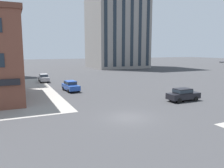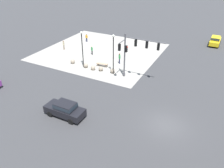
{
  "view_description": "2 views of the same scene",
  "coord_description": "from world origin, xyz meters",
  "px_view_note": "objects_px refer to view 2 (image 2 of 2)",
  "views": [
    {
      "loc": [
        -10.27,
        -18.79,
        6.57
      ],
      "look_at": [
        1.18,
        6.61,
        2.38
      ],
      "focal_mm": 35.75,
      "sensor_mm": 36.0,
      "label": 1
    },
    {
      "loc": [
        -3.32,
        18.21,
        14.97
      ],
      "look_at": [
        5.25,
        1.78,
        4.36
      ],
      "focal_mm": 35.83,
      "sensor_mm": 36.0,
      "label": 2
    }
  ],
  "objects_px": {
    "traffic_signal_main": "(133,50)",
    "street_lamp_corner_near": "(113,50)",
    "bollard_sphere_curb_a": "(113,71)",
    "pedestrian_walking_east": "(92,50)",
    "bollard_sphere_curb_e": "(73,61)",
    "car_main_northbound_far": "(215,40)",
    "bench_near_signal": "(102,64)",
    "bollard_sphere_curb_c": "(93,68)",
    "pedestrian_near_bench": "(120,58)",
    "car_main_southbound_far": "(65,109)",
    "bollard_sphere_curb_b": "(101,69)",
    "pedestrian_at_curb": "(87,37)",
    "bollard_sphere_curb_d": "(86,65)",
    "pedestrian_with_bag": "(64,45)",
    "street_lamp_mid_sidewalk": "(82,45)"
  },
  "relations": [
    {
      "from": "bollard_sphere_curb_a",
      "to": "bollard_sphere_curb_e",
      "type": "height_order",
      "value": "same"
    },
    {
      "from": "street_lamp_corner_near",
      "to": "car_main_northbound_far",
      "type": "distance_m",
      "value": 23.42
    },
    {
      "from": "pedestrian_with_bag",
      "to": "car_main_northbound_far",
      "type": "distance_m",
      "value": 28.86
    },
    {
      "from": "traffic_signal_main",
      "to": "pedestrian_with_bag",
      "type": "distance_m",
      "value": 16.45
    },
    {
      "from": "bollard_sphere_curb_c",
      "to": "pedestrian_walking_east",
      "type": "height_order",
      "value": "pedestrian_walking_east"
    },
    {
      "from": "pedestrian_near_bench",
      "to": "pedestrian_walking_east",
      "type": "height_order",
      "value": "pedestrian_near_bench"
    },
    {
      "from": "traffic_signal_main",
      "to": "bollard_sphere_curb_c",
      "type": "height_order",
      "value": "traffic_signal_main"
    },
    {
      "from": "bollard_sphere_curb_b",
      "to": "pedestrian_walking_east",
      "type": "distance_m",
      "value": 6.64
    },
    {
      "from": "bollard_sphere_curb_e",
      "to": "bollard_sphere_curb_b",
      "type": "bearing_deg",
      "value": 177.81
    },
    {
      "from": "traffic_signal_main",
      "to": "bollard_sphere_curb_e",
      "type": "distance_m",
      "value": 11.09
    },
    {
      "from": "bollard_sphere_curb_a",
      "to": "car_main_northbound_far",
      "type": "height_order",
      "value": "car_main_northbound_far"
    },
    {
      "from": "bollard_sphere_curb_e",
      "to": "pedestrian_at_curb",
      "type": "distance_m",
      "value": 10.63
    },
    {
      "from": "bollard_sphere_curb_a",
      "to": "bench_near_signal",
      "type": "bearing_deg",
      "value": -27.21
    },
    {
      "from": "bollard_sphere_curb_b",
      "to": "street_lamp_corner_near",
      "type": "xyz_separation_m",
      "value": [
        -2.12,
        0.06,
        3.31
      ]
    },
    {
      "from": "traffic_signal_main",
      "to": "bollard_sphere_curb_b",
      "type": "distance_m",
      "value": 6.36
    },
    {
      "from": "pedestrian_at_curb",
      "to": "bench_near_signal",
      "type": "bearing_deg",
      "value": 134.61
    },
    {
      "from": "traffic_signal_main",
      "to": "car_main_northbound_far",
      "type": "distance_m",
      "value": 22.25
    },
    {
      "from": "bollard_sphere_curb_a",
      "to": "pedestrian_walking_east",
      "type": "xyz_separation_m",
      "value": [
        6.45,
        -4.64,
        0.54
      ]
    },
    {
      "from": "street_lamp_mid_sidewalk",
      "to": "bollard_sphere_curb_a",
      "type": "bearing_deg",
      "value": -177.12
    },
    {
      "from": "car_main_northbound_far",
      "to": "car_main_southbound_far",
      "type": "height_order",
      "value": "same"
    },
    {
      "from": "pedestrian_near_bench",
      "to": "car_main_southbound_far",
      "type": "relative_size",
      "value": 0.4
    },
    {
      "from": "bollard_sphere_curb_b",
      "to": "bench_near_signal",
      "type": "distance_m",
      "value": 1.56
    },
    {
      "from": "bollard_sphere_curb_e",
      "to": "pedestrian_at_curb",
      "type": "height_order",
      "value": "pedestrian_at_curb"
    },
    {
      "from": "bollard_sphere_curb_c",
      "to": "pedestrian_at_curb",
      "type": "xyz_separation_m",
      "value": [
        7.95,
        -10.4,
        0.53
      ]
    },
    {
      "from": "traffic_signal_main",
      "to": "street_lamp_mid_sidewalk",
      "type": "xyz_separation_m",
      "value": [
        8.11,
        -0.07,
        -0.7
      ]
    },
    {
      "from": "bollard_sphere_curb_e",
      "to": "car_main_northbound_far",
      "type": "distance_m",
      "value": 27.61
    },
    {
      "from": "bollard_sphere_curb_b",
      "to": "car_main_northbound_far",
      "type": "bearing_deg",
      "value": -124.83
    },
    {
      "from": "pedestrian_at_curb",
      "to": "pedestrian_walking_east",
      "type": "height_order",
      "value": "pedestrian_walking_east"
    },
    {
      "from": "bollard_sphere_curb_b",
      "to": "pedestrian_near_bench",
      "type": "relative_size",
      "value": 0.39
    },
    {
      "from": "bollard_sphere_curb_b",
      "to": "pedestrian_walking_east",
      "type": "height_order",
      "value": "pedestrian_walking_east"
    },
    {
      "from": "bollard_sphere_curb_a",
      "to": "pedestrian_with_bag",
      "type": "xyz_separation_m",
      "value": [
        12.3,
        -4.28,
        0.64
      ]
    },
    {
      "from": "street_lamp_corner_near",
      "to": "car_main_southbound_far",
      "type": "bearing_deg",
      "value": 90.04
    },
    {
      "from": "bench_near_signal",
      "to": "pedestrian_with_bag",
      "type": "distance_m",
      "value": 10.29
    },
    {
      "from": "bollard_sphere_curb_e",
      "to": "bench_near_signal",
      "type": "relative_size",
      "value": 0.37
    },
    {
      "from": "bench_near_signal",
      "to": "pedestrian_walking_east",
      "type": "height_order",
      "value": "pedestrian_walking_east"
    },
    {
      "from": "bollard_sphere_curb_a",
      "to": "bench_near_signal",
      "type": "distance_m",
      "value": 2.79
    },
    {
      "from": "bollard_sphere_curb_d",
      "to": "street_lamp_corner_near",
      "type": "distance_m",
      "value": 5.78
    },
    {
      "from": "bollard_sphere_curb_d",
      "to": "pedestrian_near_bench",
      "type": "distance_m",
      "value": 5.47
    },
    {
      "from": "pedestrian_with_bag",
      "to": "street_lamp_mid_sidewalk",
      "type": "xyz_separation_m",
      "value": [
        -7.35,
        4.53,
        2.53
      ]
    },
    {
      "from": "bollard_sphere_curb_c",
      "to": "pedestrian_at_curb",
      "type": "height_order",
      "value": "pedestrian_at_curb"
    },
    {
      "from": "pedestrian_near_bench",
      "to": "pedestrian_walking_east",
      "type": "distance_m",
      "value": 6.01
    },
    {
      "from": "bench_near_signal",
      "to": "pedestrian_at_curb",
      "type": "relative_size",
      "value": 1.19
    },
    {
      "from": "bollard_sphere_curb_b",
      "to": "car_main_northbound_far",
      "type": "distance_m",
      "value": 24.36
    },
    {
      "from": "bollard_sphere_curb_a",
      "to": "street_lamp_mid_sidewalk",
      "type": "xyz_separation_m",
      "value": [
        4.95,
        0.25,
        3.17
      ]
    },
    {
      "from": "pedestrian_with_bag",
      "to": "car_main_southbound_far",
      "type": "distance_m",
      "value": 20.1
    },
    {
      "from": "bench_near_signal",
      "to": "street_lamp_corner_near",
      "type": "relative_size",
      "value": 0.31
    },
    {
      "from": "bollard_sphere_curb_a",
      "to": "street_lamp_corner_near",
      "type": "height_order",
      "value": "street_lamp_corner_near"
    },
    {
      "from": "traffic_signal_main",
      "to": "street_lamp_corner_near",
      "type": "distance_m",
      "value": 2.98
    },
    {
      "from": "bollard_sphere_curb_a",
      "to": "bollard_sphere_curb_d",
      "type": "bearing_deg",
      "value": 3.33
    },
    {
      "from": "street_lamp_mid_sidewalk",
      "to": "car_main_southbound_far",
      "type": "relative_size",
      "value": 1.28
    }
  ]
}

